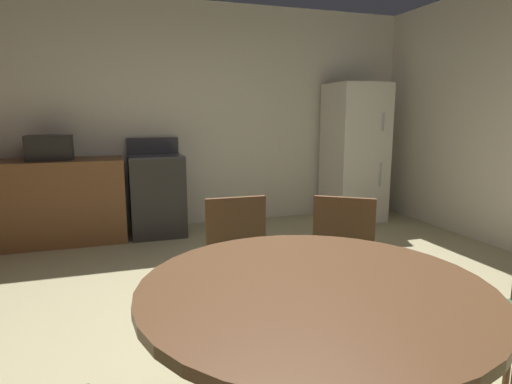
% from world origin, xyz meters
% --- Properties ---
extents(ground_plane, '(14.00, 14.00, 0.00)m').
position_xyz_m(ground_plane, '(0.00, 0.00, 0.00)').
color(ground_plane, tan).
extents(wall_back, '(6.14, 0.12, 2.70)m').
position_xyz_m(wall_back, '(0.00, 3.11, 1.35)').
color(wall_back, silver).
rests_on(wall_back, ground).
extents(kitchen_counter, '(2.00, 0.60, 0.90)m').
position_xyz_m(kitchen_counter, '(-1.77, 2.71, 0.45)').
color(kitchen_counter, brown).
rests_on(kitchen_counter, ground).
extents(oven_range, '(0.60, 0.60, 1.10)m').
position_xyz_m(oven_range, '(-0.41, 2.71, 0.47)').
color(oven_range, '#2D2B28').
rests_on(oven_range, ground).
extents(refrigerator, '(0.68, 0.68, 1.76)m').
position_xyz_m(refrigerator, '(2.12, 2.66, 0.88)').
color(refrigerator, silver).
rests_on(refrigerator, ground).
extents(microwave, '(0.44, 0.32, 0.26)m').
position_xyz_m(microwave, '(-1.49, 2.71, 1.03)').
color(microwave, black).
rests_on(microwave, kitchen_counter).
extents(dining_table, '(1.30, 1.30, 0.76)m').
position_xyz_m(dining_table, '(-0.18, -0.89, 0.61)').
color(dining_table, brown).
rests_on(dining_table, ground).
extents(chair_north, '(0.41, 0.41, 0.87)m').
position_xyz_m(chair_north, '(-0.15, 0.15, 0.50)').
color(chair_north, brown).
rests_on(chair_north, ground).
extents(chair_northeast, '(0.56, 0.56, 0.87)m').
position_xyz_m(chair_northeast, '(0.42, -0.04, 0.50)').
color(chair_northeast, brown).
rests_on(chair_northeast, ground).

